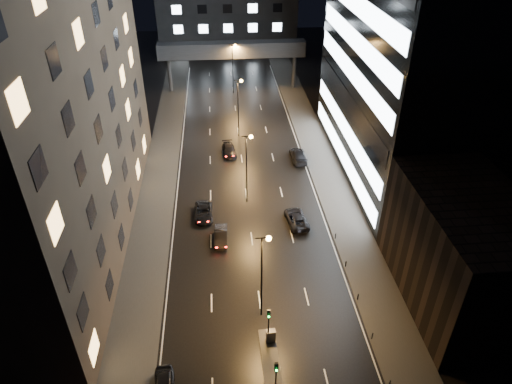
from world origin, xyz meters
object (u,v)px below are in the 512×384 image
car_away_b (221,236)px  car_toward_a (296,219)px  car_away_c (204,212)px  car_toward_b (298,156)px  car_away_d (229,150)px  utility_cabinet (271,336)px

car_away_b → car_toward_a: size_ratio=0.83×
car_away_c → car_toward_b: car_toward_b is taller
car_away_b → car_toward_b: bearing=58.4°
car_away_b → car_away_d: size_ratio=0.88×
car_away_b → car_toward_a: (9.72, 2.67, 0.01)m
car_away_b → utility_cabinet: utility_cabinet is taller
car_toward_b → car_toward_a: bearing=79.3°
car_away_d → car_toward_b: (10.80, -2.93, 0.09)m
car_toward_b → utility_cabinet: (-8.31, -34.12, 0.04)m
car_away_b → utility_cabinet: (4.33, -15.32, 0.13)m
car_toward_a → car_toward_b: size_ratio=0.94×
car_away_d → utility_cabinet: size_ratio=3.55×
car_away_b → car_toward_a: car_toward_a is taller
car_away_b → car_toward_b: car_toward_b is taller
car_toward_b → utility_cabinet: size_ratio=4.02×
car_away_c → car_away_d: size_ratio=1.02×
car_away_b → car_toward_a: 10.08m
car_away_d → car_toward_a: size_ratio=0.94×
car_toward_b → car_away_c: bearing=42.5°
car_away_d → car_toward_a: (7.87, -19.05, 0.01)m
car_away_c → utility_cabinet: utility_cabinet is taller
car_toward_a → car_toward_b: (2.92, 16.12, 0.08)m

